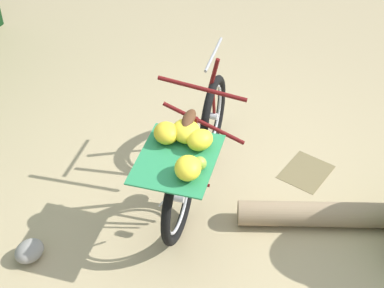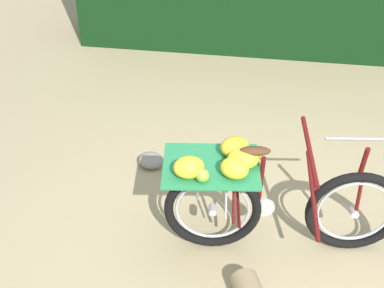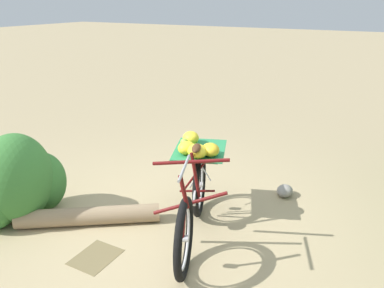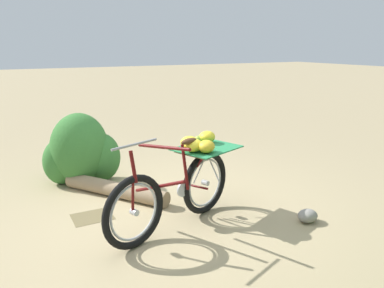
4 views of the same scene
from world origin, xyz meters
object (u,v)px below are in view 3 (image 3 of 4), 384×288
(shrub_cluster, at_px, (19,182))
(path_stone, at_px, (285,191))
(bicycle, at_px, (194,190))
(fallen_log, at_px, (89,216))

(shrub_cluster, bearing_deg, path_stone, 128.13)
(bicycle, xyz_separation_m, shrub_cluster, (0.66, -1.82, -0.06))
(fallen_log, xyz_separation_m, shrub_cluster, (0.25, -0.74, 0.34))
(fallen_log, bearing_deg, path_stone, 134.46)
(fallen_log, distance_m, path_stone, 2.37)
(shrub_cluster, relative_size, path_stone, 4.51)
(bicycle, relative_size, fallen_log, 1.15)
(fallen_log, xyz_separation_m, path_stone, (-1.66, 1.69, -0.03))
(bicycle, xyz_separation_m, path_stone, (-1.25, 0.61, -0.43))
(path_stone, bearing_deg, shrub_cluster, -51.87)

